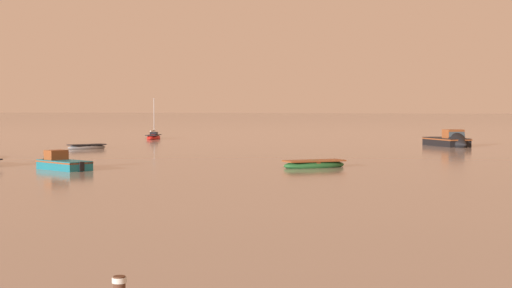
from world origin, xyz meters
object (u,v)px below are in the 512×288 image
object	(u,v)px
sailboat_moored_1	(154,137)
rowboat_moored_5	(314,165)
motorboat_moored_0	(452,143)
rowboat_moored_4	(454,137)
rowboat_moored_3	(87,147)
motorboat_moored_2	(58,165)

from	to	relation	value
sailboat_moored_1	rowboat_moored_5	bearing A→B (deg)	-157.04
motorboat_moored_0	rowboat_moored_4	bearing A→B (deg)	149.52
rowboat_moored_5	rowboat_moored_3	bearing A→B (deg)	108.47
rowboat_moored_5	motorboat_moored_2	world-z (taller)	motorboat_moored_2
rowboat_moored_4	sailboat_moored_1	size ratio (longest dim) A/B	0.59
rowboat_moored_5	motorboat_moored_0	bearing A→B (deg)	37.96
motorboat_moored_0	rowboat_moored_5	xyz separation A→B (m)	(-7.83, -28.64, -0.19)
rowboat_moored_3	motorboat_moored_2	distance (m)	23.09
rowboat_moored_4	motorboat_moored_2	distance (m)	59.19
sailboat_moored_1	rowboat_moored_3	bearing A→B (deg)	174.49
rowboat_moored_3	motorboat_moored_2	size ratio (longest dim) A/B	0.78
motorboat_moored_0	sailboat_moored_1	xyz separation A→B (m)	(-33.53, 8.97, -0.15)
rowboat_moored_4	rowboat_moored_5	size ratio (longest dim) A/B	0.71
rowboat_moored_3	rowboat_moored_5	distance (m)	28.62
rowboat_moored_5	sailboat_moored_1	bearing A→B (deg)	87.60
rowboat_moored_3	motorboat_moored_2	bearing A→B (deg)	-120.21
rowboat_moored_4	motorboat_moored_2	xyz separation A→B (m)	(-22.59, -54.71, 0.13)
rowboat_moored_4	sailboat_moored_1	xyz separation A→B (m)	(-33.52, -12.06, 0.09)
rowboat_moored_3	sailboat_moored_1	size ratio (longest dim) A/B	0.73
rowboat_moored_4	sailboat_moored_1	distance (m)	35.62
motorboat_moored_2	rowboat_moored_4	bearing A→B (deg)	-81.62
motorboat_moored_0	rowboat_moored_4	distance (m)	21.03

